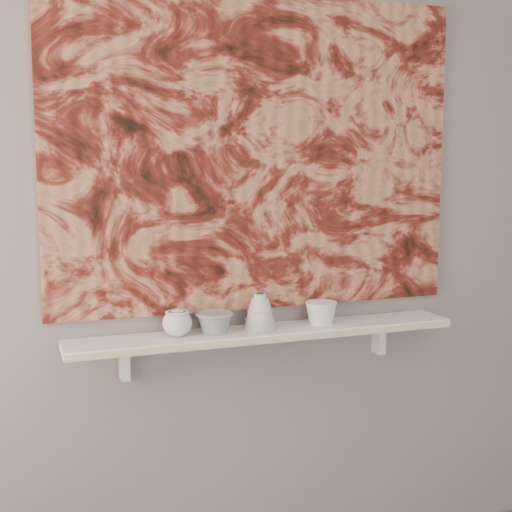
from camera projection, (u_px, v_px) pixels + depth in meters
name	position (u px, v px, depth m)	size (l,w,h in m)	color
wall_back	(257.00, 208.00, 2.54)	(3.60, 3.60, 0.00)	gray
shelf	(266.00, 333.00, 2.51)	(1.40, 0.18, 0.03)	white
shelf_stripe	(276.00, 339.00, 2.42)	(1.40, 0.01, 0.02)	beige
bracket_left	(124.00, 362.00, 2.41)	(0.03, 0.06, 0.12)	white
bracket_right	(379.00, 338.00, 2.75)	(0.03, 0.06, 0.12)	white
painting	(258.00, 154.00, 2.50)	(1.50, 0.03, 1.10)	maroon
house_motif	(371.00, 237.00, 2.68)	(0.09, 0.00, 0.08)	black
bowl_grey	(214.00, 322.00, 2.44)	(0.13, 0.13, 0.08)	gray
cup_cream	(177.00, 323.00, 2.39)	(0.10, 0.10, 0.09)	beige
bell_vessel	(260.00, 311.00, 2.49)	(0.12, 0.12, 0.13)	beige
bowl_white	(321.00, 313.00, 2.57)	(0.12, 0.12, 0.08)	white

